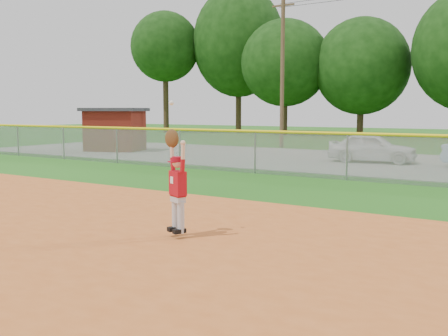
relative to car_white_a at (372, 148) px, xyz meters
The scene contains 7 objects.
ground 15.82m from the car_white_a, 87.10° to the right, with size 120.00×120.00×0.00m, color #1F5B15.
parking_strip 1.04m from the car_white_a, 14.83° to the left, with size 44.00×10.00×0.03m, color gray.
car_white_a is the anchor object (origin of this frame).
utility_shed 13.88m from the car_white_a, behind, with size 3.80×3.36×2.38m.
outfield_fence 5.85m from the car_white_a, 82.13° to the right, with size 40.06×0.10×1.55m.
power_lines 7.62m from the car_white_a, 73.84° to the left, with size 19.40×0.24×9.00m.
ballplayer 14.57m from the car_white_a, 87.36° to the right, with size 0.57×0.39×2.26m.
Camera 1 is at (5.05, -5.52, 2.22)m, focal length 40.00 mm.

